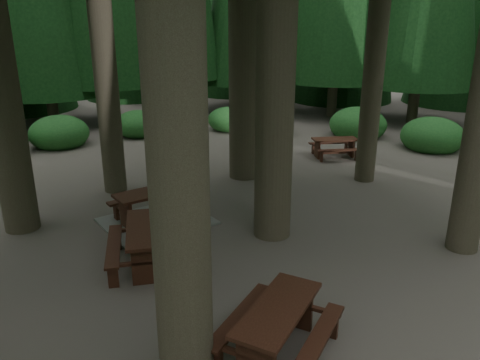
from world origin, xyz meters
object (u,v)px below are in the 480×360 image
picnic_table_c (156,211)px  picnic_table_d (335,145)px  picnic_table_b (146,239)px  picnic_table_e (278,323)px

picnic_table_c → picnic_table_d: size_ratio=1.34×
picnic_table_b → picnic_table_c: bearing=-7.3°
picnic_table_c → picnic_table_d: bearing=11.0°
picnic_table_c → picnic_table_d: picnic_table_c is taller
picnic_table_b → picnic_table_d: 9.54m
picnic_table_b → picnic_table_e: bearing=-149.8°
picnic_table_c → picnic_table_e: 5.49m
picnic_table_c → picnic_table_e: (-0.16, -5.48, 0.24)m
picnic_table_c → picnic_table_d: (7.69, 2.25, 0.17)m
picnic_table_e → picnic_table_b: bearing=69.3°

